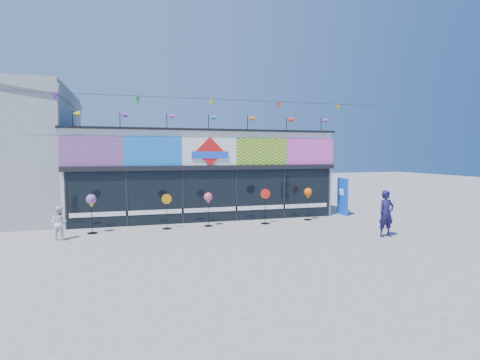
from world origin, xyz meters
name	(u,v)px	position (x,y,z in m)	size (l,w,h in m)	color
ground	(230,239)	(0.00, 0.00, 0.00)	(80.00, 80.00, 0.00)	slate
kite_shop	(200,173)	(0.00, 5.94, 2.05)	(16.00, 5.70, 5.31)	white
blue_sign	(343,196)	(6.69, 3.56, 0.91)	(0.21, 0.91, 1.80)	blue
spinner_0	(91,202)	(-4.75, 2.32, 1.19)	(0.38, 0.38, 1.49)	black
spinner_1	(167,211)	(-1.96, 2.40, 0.74)	(0.39, 0.36, 1.40)	black
spinner_2	(208,199)	(-0.26, 2.49, 1.12)	(0.35, 0.35, 1.40)	black
spinner_3	(265,205)	(2.20, 2.35, 0.80)	(0.42, 0.38, 1.50)	black
spinner_4	(308,194)	(4.37, 2.67, 1.17)	(0.37, 0.37, 1.46)	black
adult_man	(386,214)	(5.53, -1.24, 0.84)	(0.61, 0.40, 1.69)	#17143F
child	(59,223)	(-5.75, 1.55, 0.59)	(0.58, 0.33, 1.19)	white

